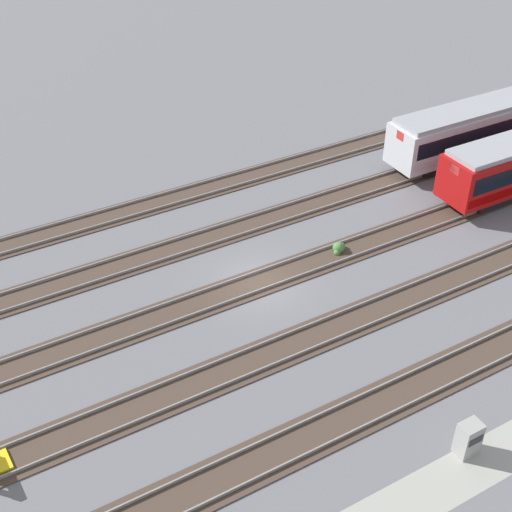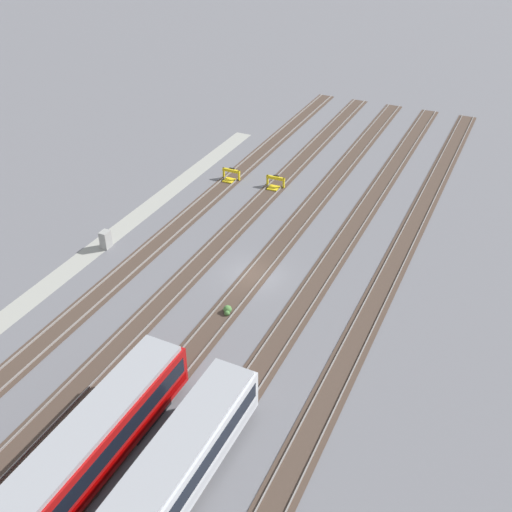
# 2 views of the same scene
# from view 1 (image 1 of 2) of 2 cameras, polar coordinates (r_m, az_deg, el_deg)

# --- Properties ---
(ground_plane) EXTENTS (400.00, 400.00, 0.00)m
(ground_plane) POSITION_cam_1_polar(r_m,az_deg,el_deg) (37.45, 0.25, -2.14)
(ground_plane) COLOR slate
(service_walkway) EXTENTS (54.00, 2.00, 0.01)m
(service_walkway) POSITION_cam_1_polar(r_m,az_deg,el_deg) (29.67, 14.95, -17.13)
(service_walkway) COLOR #9E9E93
(service_walkway) RESTS_ON ground
(rail_track_nearest) EXTENTS (90.00, 2.23, 0.21)m
(rail_track_nearest) POSITION_cam_1_polar(r_m,az_deg,el_deg) (31.57, 9.49, -11.75)
(rail_track_nearest) COLOR #47382D
(rail_track_nearest) RESTS_ON ground
(rail_track_near_inner) EXTENTS (90.00, 2.23, 0.21)m
(rail_track_near_inner) POSITION_cam_1_polar(r_m,az_deg,el_deg) (34.26, 4.43, -6.52)
(rail_track_near_inner) COLOR #47382D
(rail_track_near_inner) RESTS_ON ground
(rail_track_middle) EXTENTS (90.00, 2.24, 0.21)m
(rail_track_middle) POSITION_cam_1_polar(r_m,az_deg,el_deg) (37.42, 0.25, -2.08)
(rail_track_middle) COLOR #47382D
(rail_track_middle) RESTS_ON ground
(rail_track_far_inner) EXTENTS (90.00, 2.23, 0.21)m
(rail_track_far_inner) POSITION_cam_1_polar(r_m,az_deg,el_deg) (40.94, -3.22, 1.64)
(rail_track_far_inner) COLOR #47382D
(rail_track_far_inner) RESTS_ON ground
(rail_track_farthest) EXTENTS (90.00, 2.23, 0.21)m
(rail_track_farthest) POSITION_cam_1_polar(r_m,az_deg,el_deg) (44.72, -6.13, 4.75)
(rail_track_farthest) COLOR #47382D
(rail_track_farthest) RESTS_ON ground
(subway_car_front_row_leftmost) EXTENTS (18.03, 3.04, 3.70)m
(subway_car_front_row_leftmost) POSITION_cam_1_polar(r_m,az_deg,el_deg) (52.21, 19.15, 10.23)
(subway_car_front_row_leftmost) COLOR silver
(subway_car_front_row_leftmost) RESTS_ON ground
(electrical_cabinet) EXTENTS (0.90, 0.73, 1.60)m
(electrical_cabinet) POSITION_cam_1_polar(r_m,az_deg,el_deg) (30.22, 16.63, -13.81)
(electrical_cabinet) COLOR #9E9E99
(electrical_cabinet) RESTS_ON ground
(weed_clump) EXTENTS (0.92, 0.70, 0.64)m
(weed_clump) POSITION_cam_1_polar(r_m,az_deg,el_deg) (39.79, 6.65, 0.63)
(weed_clump) COLOR #4C7F3D
(weed_clump) RESTS_ON ground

